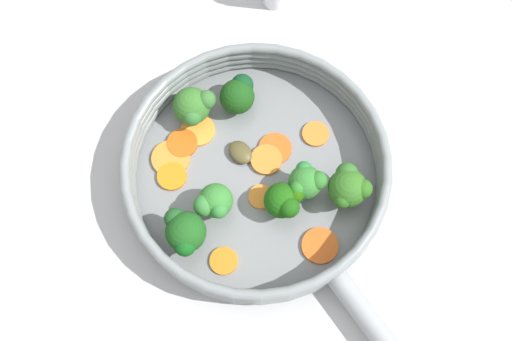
{
  "coord_description": "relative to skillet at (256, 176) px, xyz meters",
  "views": [
    {
      "loc": [
        0.2,
        -0.14,
        0.71
      ],
      "look_at": [
        0.0,
        0.0,
        0.03
      ],
      "focal_mm": 42.0,
      "sensor_mm": 36.0,
      "label": 1
    }
  ],
  "objects": [
    {
      "name": "broccoli_floret_6",
      "position": [
        0.02,
        -0.11,
        0.04
      ],
      "size": [
        0.05,
        0.05,
        0.06
      ],
      "color": "#6FA84F",
      "rests_on": "skillet"
    },
    {
      "name": "ground_plane",
      "position": [
        0.0,
        0.0,
        -0.01
      ],
      "size": [
        4.0,
        4.0,
        0.0
      ],
      "primitive_type": "plane",
      "color": "#B8B7B8"
    },
    {
      "name": "carrot_slice_3",
      "position": [
        -0.01,
        0.02,
        0.01
      ],
      "size": [
        0.06,
        0.06,
        0.01
      ],
      "primitive_type": "cylinder",
      "rotation": [
        0.0,
        0.0,
        0.72
      ],
      "color": "orange",
      "rests_on": "skillet"
    },
    {
      "name": "carrot_slice_6",
      "position": [
        -0.08,
        -0.07,
        0.01
      ],
      "size": [
        0.07,
        0.07,
        0.0
      ],
      "primitive_type": "cylinder",
      "rotation": [
        0.0,
        0.0,
        0.56
      ],
      "color": "orange",
      "rests_on": "skillet"
    },
    {
      "name": "carrot_slice_1",
      "position": [
        -0.01,
        0.04,
        0.01
      ],
      "size": [
        0.05,
        0.05,
        0.0
      ],
      "primitive_type": "cylinder",
      "rotation": [
        0.0,
        0.0,
        0.07
      ],
      "color": "orange",
      "rests_on": "skillet"
    },
    {
      "name": "broccoli_floret_0",
      "position": [
        -0.09,
        0.04,
        0.03
      ],
      "size": [
        0.04,
        0.05,
        0.05
      ],
      "color": "#769C60",
      "rests_on": "skillet"
    },
    {
      "name": "broccoli_floret_3",
      "position": [
        0.01,
        -0.07,
        0.03
      ],
      "size": [
        0.04,
        0.05,
        0.05
      ],
      "color": "olive",
      "rests_on": "skillet"
    },
    {
      "name": "broccoli_floret_1",
      "position": [
        0.05,
        0.04,
        0.04
      ],
      "size": [
        0.04,
        0.05,
        0.05
      ],
      "color": "#7BAF62",
      "rests_on": "skillet"
    },
    {
      "name": "carrot_slice_9",
      "position": [
        -0.09,
        -0.05,
        0.01
      ],
      "size": [
        0.05,
        0.05,
        0.01
      ],
      "primitive_type": "cylinder",
      "rotation": [
        0.0,
        0.0,
        4.18
      ],
      "color": "#DA5C15",
      "rests_on": "skillet"
    },
    {
      "name": "skillet_rim_wall",
      "position": [
        0.0,
        0.0,
        0.03
      ],
      "size": [
        0.32,
        0.32,
        0.05
      ],
      "color": "gray",
      "rests_on": "skillet"
    },
    {
      "name": "broccoli_floret_4",
      "position": [
        0.05,
        0.0,
        0.04
      ],
      "size": [
        0.05,
        0.05,
        0.05
      ],
      "color": "#72A754",
      "rests_on": "skillet"
    },
    {
      "name": "carrot_slice_2",
      "position": [
        0.12,
        0.01,
        0.01
      ],
      "size": [
        0.06,
        0.06,
        0.0
      ],
      "primitive_type": "cylinder",
      "rotation": [
        0.0,
        0.0,
        0.72
      ],
      "color": "orange",
      "rests_on": "skillet"
    },
    {
      "name": "carrot_slice_5",
      "position": [
        -0.0,
        0.09,
        0.01
      ],
      "size": [
        0.05,
        0.05,
        0.0
      ],
      "primitive_type": "cylinder",
      "rotation": [
        0.0,
        0.0,
        4.11
      ],
      "color": "orange",
      "rests_on": "skillet"
    },
    {
      "name": "carrot_slice_8",
      "position": [
        -0.06,
        -0.09,
        0.01
      ],
      "size": [
        0.05,
        0.05,
        0.01
      ],
      "primitive_type": "cylinder",
      "rotation": [
        0.0,
        0.0,
        2.16
      ],
      "color": "orange",
      "rests_on": "skillet"
    },
    {
      "name": "skillet_rivet_right",
      "position": [
        0.15,
        0.03,
        0.01
      ],
      "size": [
        0.01,
        0.01,
        0.01
      ],
      "primitive_type": "sphere",
      "color": "gray",
      "rests_on": "skillet"
    },
    {
      "name": "skillet",
      "position": [
        0.0,
        0.0,
        0.0
      ],
      "size": [
        0.31,
        0.31,
        0.01
      ],
      "primitive_type": "cylinder",
      "color": "gray",
      "rests_on": "ground_plane"
    },
    {
      "name": "carrot_slice_7",
      "position": [
        0.07,
        -0.09,
        0.01
      ],
      "size": [
        0.05,
        0.05,
        0.0
      ],
      "primitive_type": "cylinder",
      "rotation": [
        0.0,
        0.0,
        2.42
      ],
      "color": "orange",
      "rests_on": "skillet"
    },
    {
      "name": "broccoli_floret_2",
      "position": [
        -0.11,
        -0.02,
        0.03
      ],
      "size": [
        0.05,
        0.05,
        0.05
      ],
      "color": "#7DA75D",
      "rests_on": "skillet"
    },
    {
      "name": "skillet_rivet_left",
      "position": [
        0.15,
        -0.03,
        0.01
      ],
      "size": [
        0.01,
        0.01,
        0.01
      ],
      "primitive_type": "sphere",
      "color": "gray",
      "rests_on": "skillet"
    },
    {
      "name": "mushroom_piece_0",
      "position": [
        -0.03,
        0.0,
        0.01
      ],
      "size": [
        0.04,
        0.03,
        0.01
      ],
      "primitive_type": "ellipsoid",
      "rotation": [
        0.0,
        0.0,
        3.22
      ],
      "color": "brown",
      "rests_on": "skillet"
    },
    {
      "name": "broccoli_floret_5",
      "position": [
        0.09,
        0.07,
        0.04
      ],
      "size": [
        0.05,
        0.05,
        0.06
      ],
      "color": "#759B50",
      "rests_on": "skillet"
    },
    {
      "name": "carrot_slice_4",
      "position": [
        -0.09,
        -0.03,
        0.01
      ],
      "size": [
        0.05,
        0.05,
        0.0
      ],
      "primitive_type": "cylinder",
      "rotation": [
        0.0,
        0.0,
        6.21
      ],
      "color": "#F99B36",
      "rests_on": "skillet"
    },
    {
      "name": "carrot_slice_0",
      "position": [
        0.03,
        -0.01,
        0.01
      ],
      "size": [
        0.04,
        0.04,
        0.0
      ],
      "primitive_type": "cylinder",
      "rotation": [
        0.0,
        0.0,
        0.73
      ],
      "color": "orange",
      "rests_on": "skillet"
    }
  ]
}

